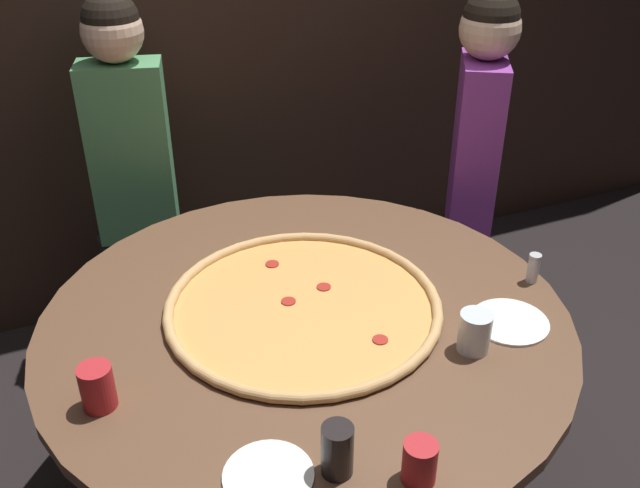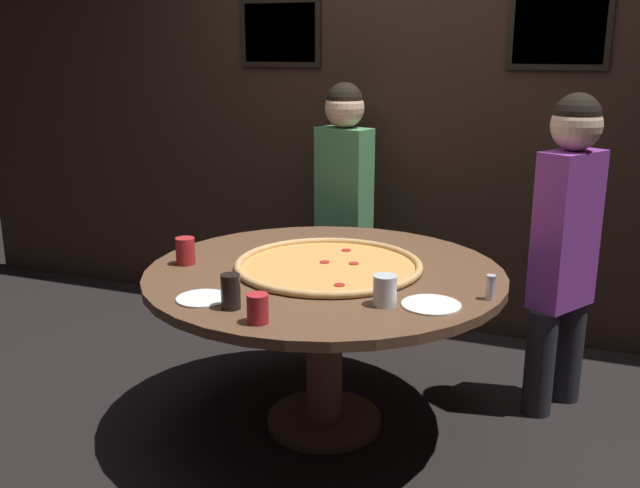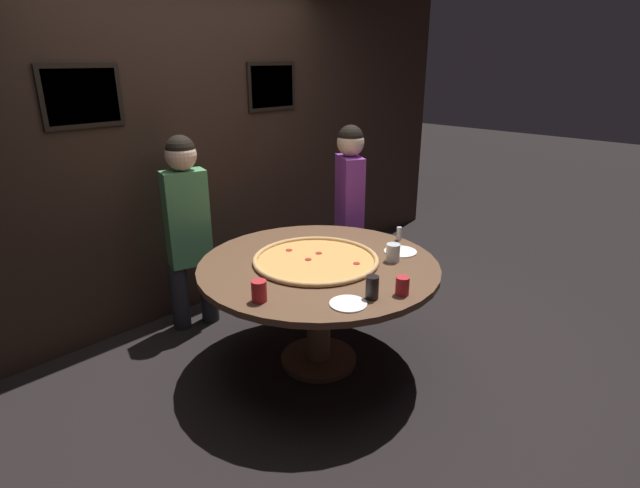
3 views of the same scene
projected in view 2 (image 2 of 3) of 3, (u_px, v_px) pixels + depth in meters
The scene contains 13 objects.
ground_plane at pixel (324, 424), 3.27m from camera, with size 24.00×24.00×0.00m, color black.
back_wall at pixel (409, 111), 4.15m from camera, with size 6.40×0.08×2.60m.
dining_table at pixel (325, 299), 3.11m from camera, with size 1.55×1.55×0.74m.
giant_pizza at pixel (328, 265), 3.09m from camera, with size 0.82×0.82×0.03m.
drink_cup_far_right at pixel (185, 251), 3.14m from camera, with size 0.08×0.08×0.12m, color #B22328.
drink_cup_near_left at pixel (385, 290), 2.64m from camera, with size 0.09×0.09×0.12m, color silver.
drink_cup_centre_back at pixel (231, 292), 2.61m from camera, with size 0.07×0.07×0.13m, color black.
drink_cup_near_right at pixel (259, 309), 2.47m from camera, with size 0.08×0.08×0.11m, color #B22328.
white_plate_near_front at pixel (203, 298), 2.71m from camera, with size 0.20×0.20×0.01m, color white.
white_plate_right_side at pixel (431, 305), 2.65m from camera, with size 0.22×0.22×0.01m, color white.
condiment_shaker at pixel (490, 287), 2.70m from camera, with size 0.04×0.04×0.10m.
diner_side_left at pixel (566, 237), 3.22m from camera, with size 0.31×0.39×1.48m.
diner_centre_back at pixel (344, 196), 4.11m from camera, with size 0.39×0.24×1.48m.
Camera 2 is at (1.05, -2.74, 1.67)m, focal length 40.00 mm.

